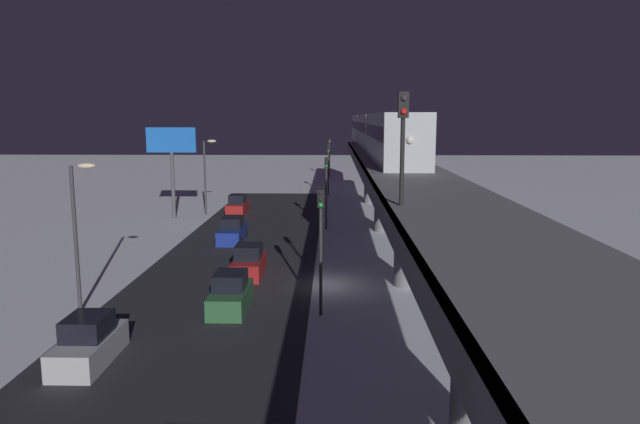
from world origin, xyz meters
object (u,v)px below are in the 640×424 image
Objects in this scene: traffic_light_far at (328,162)px; commercial_billboard at (172,149)px; sedan_blue at (232,231)px; sedan_green at (231,294)px; traffic_light_near at (321,234)px; rail_signal at (403,129)px; sedan_red at (249,263)px; sedan_silver at (89,344)px; traffic_light_distant at (330,152)px; subway_train at (375,130)px; traffic_light_mid at (326,182)px; sedan_red_2 at (238,206)px.

traffic_light_far is 23.34m from commercial_billboard.
sedan_blue is 14.24m from commercial_billboard.
sedan_green is 5.86m from traffic_light_near.
rail_signal reaches higher than sedan_blue.
commercial_billboard is (10.36, -20.67, 6.03)m from sedan_red.
commercial_billboard is at bearing -80.38° from sedan_silver.
traffic_light_distant is at bearing -90.00° from traffic_light_far.
commercial_billboard is at bearing 12.22° from subway_train.
sedan_red is (9.60, 25.00, -7.72)m from subway_train.
rail_signal is 0.62× the size of traffic_light_distant.
traffic_light_mid is at bearing 160.85° from commercial_billboard.
rail_signal reaches higher than sedan_silver.
traffic_light_mid is 16.16m from commercial_billboard.
sedan_silver is (12.34, -1.58, -8.67)m from rail_signal.
sedan_silver is 0.66× the size of traffic_light_distant.
traffic_light_near is at bearing -67.94° from rail_signal.
sedan_red is 24.28m from sedan_red_2.
traffic_light_mid and traffic_light_distant have the same top height.
sedan_red_2 is 0.70× the size of traffic_light_mid.
commercial_billboard is (15.06, -28.09, 2.63)m from traffic_light_near.
subway_train is 20.50m from commercial_billboard.
subway_train reaches higher than traffic_light_mid.
traffic_light_near and traffic_light_distant have the same top height.
traffic_light_mid and traffic_light_far have the same top height.
traffic_light_far is (0.00, -45.71, 0.00)m from traffic_light_near.
sedan_blue is at bearing 81.62° from traffic_light_distant.
traffic_light_distant is (-4.70, -67.75, 3.40)m from sedan_green.
rail_signal reaches higher than traffic_light_far.
rail_signal is at bearing 92.29° from traffic_light_distant.
sedan_blue is 29.26m from traffic_light_far.
rail_signal is 40.01m from commercial_billboard.
sedan_silver is at bearing 72.09° from traffic_light_mid.
sedan_green is (7.74, -8.32, -8.67)m from rail_signal.
subway_train reaches higher than sedan_green.
traffic_light_mid is 45.71m from traffic_light_distant.
traffic_light_distant is at bearing 85.61° from sedan_red.
traffic_light_mid is at bearing 73.07° from sedan_red.
sedan_blue is 1.14× the size of sedan_red.
sedan_blue is 9.75m from traffic_light_mid.
traffic_light_distant reaches higher than sedan_silver.
commercial_billboard is (7.56, -10.44, 6.04)m from sedan_blue.
traffic_light_far is at bearing -69.77° from subway_train.
traffic_light_mid is at bearing 77.96° from sedan_green.
commercial_billboard reaches higher than sedan_red_2.
sedan_red_2 is at bearing -90.00° from sedan_silver.
sedan_green is at bearing 110.81° from commercial_billboard.
sedan_green is at bearing -47.08° from rail_signal.
rail_signal is at bearing 112.06° from traffic_light_near.
rail_signal is at bearing -62.58° from sedan_red.
sedan_red is 0.94× the size of sedan_red_2.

